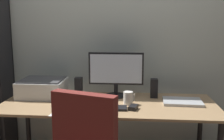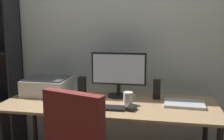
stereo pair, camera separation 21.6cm
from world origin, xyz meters
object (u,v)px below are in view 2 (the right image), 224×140
at_px(monitor, 119,72).
at_px(speaker_left, 82,86).
at_px(desk, 109,111).
at_px(keyboard, 107,108).
at_px(speaker_right, 157,89).
at_px(printer, 47,86).
at_px(laptop, 184,104).
at_px(coffee_mug, 128,98).
at_px(mouse, 131,108).

bearing_deg(monitor, speaker_left, -178.67).
height_order(desk, speaker_left, speaker_left).
height_order(desk, keyboard, keyboard).
height_order(speaker_right, printer, speaker_right).
distance_m(speaker_left, printer, 0.33).
relative_size(desk, speaker_right, 10.55).
distance_m(desk, speaker_right, 0.47).
xyz_separation_m(monitor, speaker_left, (-0.34, -0.01, -0.14)).
bearing_deg(monitor, laptop, -15.27).
distance_m(monitor, printer, 0.68).
bearing_deg(desk, keyboard, -85.28).
height_order(desk, printer, printer).
height_order(laptop, speaker_left, speaker_left).
bearing_deg(laptop, speaker_right, 149.51).
bearing_deg(laptop, printer, 177.94).
xyz_separation_m(coffee_mug, printer, (-0.78, 0.17, 0.03)).
bearing_deg(speaker_left, coffee_mug, -25.82).
relative_size(desk, monitor, 3.63).
xyz_separation_m(coffee_mug, speaker_right, (0.23, 0.22, 0.03)).
height_order(laptop, printer, printer).
bearing_deg(speaker_left, keyboard, -49.32).
xyz_separation_m(monitor, laptop, (0.57, -0.16, -0.22)).
height_order(coffee_mug, laptop, coffee_mug).
bearing_deg(desk, laptop, 4.82).
bearing_deg(desk, speaker_right, 27.16).
distance_m(laptop, speaker_right, 0.28).
xyz_separation_m(desk, printer, (-0.62, 0.15, 0.16)).
height_order(keyboard, mouse, mouse).
bearing_deg(mouse, monitor, 129.34).
distance_m(coffee_mug, speaker_right, 0.32).
bearing_deg(coffee_mug, mouse, -72.10).
bearing_deg(speaker_right, keyboard, -136.32).
distance_m(desk, monitor, 0.37).
height_order(monitor, printer, monitor).
bearing_deg(speaker_left, speaker_right, 0.00).
xyz_separation_m(keyboard, coffee_mug, (0.15, 0.14, 0.04)).
height_order(mouse, coffee_mug, coffee_mug).
bearing_deg(keyboard, speaker_right, 42.29).
distance_m(desk, keyboard, 0.18).
bearing_deg(coffee_mug, monitor, 117.03).
bearing_deg(coffee_mug, speaker_left, 154.18).
xyz_separation_m(speaker_right, printer, (-1.01, -0.05, -0.00)).
distance_m(coffee_mug, laptop, 0.46).
bearing_deg(keyboard, speaker_left, 129.28).
bearing_deg(monitor, coffee_mug, -62.97).
bearing_deg(mouse, speaker_left, 160.28).
bearing_deg(keyboard, printer, 152.45).
bearing_deg(keyboard, desk, 93.32).
relative_size(coffee_mug, laptop, 0.33).
relative_size(keyboard, laptop, 0.91).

